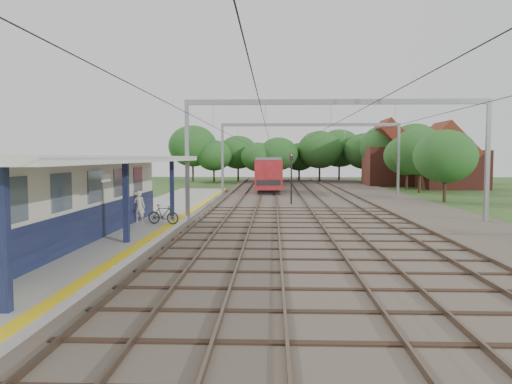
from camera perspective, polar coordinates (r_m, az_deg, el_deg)
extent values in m
plane|color=#2D4C1E|center=(14.03, 2.18, -11.46)|extent=(160.00, 160.00, 0.00)
cube|color=#473D33|center=(43.87, 7.28, -0.84)|extent=(18.00, 90.00, 0.10)
cube|color=gray|center=(28.73, -13.07, -3.22)|extent=(5.00, 52.00, 0.35)
cube|color=yellow|center=(28.21, -8.65, -2.92)|extent=(0.45, 52.00, 0.01)
cube|color=beige|center=(22.41, -21.27, -0.59)|extent=(3.20, 18.00, 3.40)
cube|color=#13193B|center=(21.92, -17.30, -3.22)|extent=(0.06, 18.00, 1.40)
cube|color=slate|center=(21.78, -17.36, 0.70)|extent=(0.05, 16.00, 1.30)
cube|color=#13193B|center=(12.17, -26.85, -4.90)|extent=(0.22, 0.22, 3.20)
cube|color=#13193B|center=(20.46, -14.63, -1.14)|extent=(0.22, 0.22, 3.20)
cube|color=#13193B|center=(29.17, -9.58, 0.44)|extent=(0.22, 0.22, 3.20)
cube|color=silver|center=(21.00, -19.70, 3.58)|extent=(6.40, 20.00, 0.24)
cube|color=white|center=(18.52, -16.75, 1.55)|extent=(0.06, 0.85, 0.26)
cube|color=brown|center=(43.87, -3.47, -0.65)|extent=(0.07, 88.00, 0.15)
cube|color=brown|center=(43.75, -1.60, -0.65)|extent=(0.07, 88.00, 0.15)
cube|color=brown|center=(43.68, 0.45, -0.66)|extent=(0.07, 88.00, 0.15)
cube|color=brown|center=(43.67, 2.33, -0.66)|extent=(0.07, 88.00, 0.15)
cube|color=brown|center=(43.74, 5.30, -0.67)|extent=(0.07, 88.00, 0.15)
cube|color=brown|center=(43.85, 7.17, -0.67)|extent=(0.07, 88.00, 0.15)
cube|color=brown|center=(44.10, 9.98, -0.68)|extent=(0.07, 88.00, 0.15)
cube|color=brown|center=(44.32, 11.81, -0.68)|extent=(0.07, 88.00, 0.15)
cube|color=gray|center=(28.95, -7.87, 3.50)|extent=(0.22, 0.22, 7.00)
cube|color=gray|center=(30.97, 24.94, 3.20)|extent=(0.22, 0.22, 7.00)
cube|color=gray|center=(28.91, 9.18, 10.14)|extent=(17.00, 0.20, 0.30)
cube|color=gray|center=(48.77, -3.84, 3.73)|extent=(0.22, 0.22, 7.00)
cube|color=gray|center=(50.00, 15.97, 3.59)|extent=(0.22, 0.22, 7.00)
cube|color=gray|center=(48.75, 6.22, 7.66)|extent=(17.00, 0.20, 0.30)
cylinder|color=black|center=(43.69, -2.56, 6.33)|extent=(0.02, 88.00, 0.02)
cylinder|color=black|center=(43.56, 1.40, 6.34)|extent=(0.02, 88.00, 0.02)
cylinder|color=black|center=(43.68, 6.29, 6.31)|extent=(0.02, 88.00, 0.02)
cylinder|color=black|center=(44.09, 10.99, 6.24)|extent=(0.02, 88.00, 0.02)
cylinder|color=#382619|center=(75.22, -5.62, 2.25)|extent=(0.28, 0.28, 2.88)
ellipsoid|color=#1C4F1F|center=(75.19, -5.64, 4.94)|extent=(6.72, 6.72, 5.76)
cylinder|color=#382619|center=(76.66, -0.97, 2.17)|extent=(0.28, 0.28, 2.52)
ellipsoid|color=#1C4F1F|center=(76.62, -0.97, 4.47)|extent=(5.88, 5.88, 5.04)
cylinder|color=#382619|center=(73.58, 3.58, 2.37)|extent=(0.28, 0.28, 3.24)
ellipsoid|color=#1C4F1F|center=(73.57, 3.60, 5.45)|extent=(7.56, 7.56, 6.48)
cylinder|color=#382619|center=(75.99, 8.07, 2.18)|extent=(0.28, 0.28, 2.70)
ellipsoid|color=#1C4F1F|center=(75.95, 8.10, 4.67)|extent=(6.30, 6.30, 5.40)
cylinder|color=#382619|center=(53.60, 17.74, 1.18)|extent=(0.28, 0.28, 2.52)
ellipsoid|color=#1C4F1F|center=(53.54, 17.81, 4.47)|extent=(5.88, 5.88, 5.04)
cylinder|color=#382619|center=(69.22, 14.55, 1.99)|extent=(0.28, 0.28, 2.88)
ellipsoid|color=#1C4F1F|center=(69.19, 14.60, 4.91)|extent=(6.72, 6.72, 5.76)
cube|color=brown|center=(63.15, 21.48, 2.39)|extent=(7.00, 6.00, 4.50)
cube|color=maroon|center=(63.16, 21.55, 5.25)|extent=(4.99, 6.12, 4.99)
cube|color=brown|center=(67.47, 15.77, 2.82)|extent=(8.00, 6.00, 5.00)
cube|color=maroon|center=(67.49, 15.82, 5.71)|extent=(5.52, 6.12, 5.52)
imported|color=beige|center=(26.52, -13.19, -1.63)|extent=(0.65, 0.48, 1.66)
imported|color=black|center=(25.59, -10.55, -2.54)|extent=(1.72, 0.81, 1.00)
cube|color=black|center=(56.07, 1.52, 0.53)|extent=(2.16, 15.39, 0.44)
cube|color=maroon|center=(55.99, 1.53, 2.24)|extent=(2.69, 16.72, 2.89)
cube|color=black|center=(55.98, 1.53, 2.53)|extent=(2.73, 15.39, 0.84)
cube|color=slate|center=(55.96, 1.53, 3.84)|extent=(2.48, 16.72, 0.28)
cube|color=black|center=(73.37, 1.63, 1.35)|extent=(2.16, 15.39, 0.44)
cube|color=maroon|center=(73.31, 1.64, 2.66)|extent=(2.69, 16.72, 2.89)
cube|color=black|center=(73.30, 1.64, 2.89)|extent=(2.73, 15.39, 0.84)
cube|color=slate|center=(73.29, 1.64, 3.89)|extent=(2.48, 16.72, 0.28)
cylinder|color=black|center=(38.73, 4.06, 1.17)|extent=(0.12, 0.12, 3.64)
cube|color=black|center=(38.69, 4.07, 4.01)|extent=(0.28, 0.17, 0.50)
sphere|color=red|center=(38.59, 4.08, 4.23)|extent=(0.13, 0.13, 0.13)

